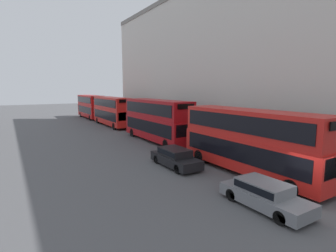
{
  "coord_description": "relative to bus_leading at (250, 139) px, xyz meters",
  "views": [
    {
      "loc": [
        -12.21,
        -6.92,
        5.82
      ],
      "look_at": [
        0.48,
        13.83,
        2.32
      ],
      "focal_mm": 28.0,
      "sensor_mm": 36.0,
      "label": 1
    }
  ],
  "objects": [
    {
      "name": "car_dark_sedan",
      "position": [
        -3.4,
        -4.0,
        -1.72
      ],
      "size": [
        1.8,
        4.5,
        1.32
      ],
      "color": "slate",
      "rests_on": "ground"
    },
    {
      "name": "ground_plane",
      "position": [
        -1.6,
        -5.04,
        -2.42
      ],
      "size": [
        200.0,
        200.0,
        0.0
      ],
      "primitive_type": "plane",
      "color": "#515154"
    },
    {
      "name": "pedestrian",
      "position": [
        2.96,
        14.68,
        -1.6
      ],
      "size": [
        0.36,
        0.36,
        1.79
      ],
      "color": "#334C6B",
      "rests_on": "ground"
    },
    {
      "name": "bus_third_in_queue",
      "position": [
        -0.0,
        27.41,
        0.03
      ],
      "size": [
        2.59,
        11.15,
        4.46
      ],
      "color": "red",
      "rests_on": "ground"
    },
    {
      "name": "bus_leading",
      "position": [
        0.0,
        0.0,
        0.0
      ],
      "size": [
        2.59,
        11.12,
        4.4
      ],
      "color": "red",
      "rests_on": "ground"
    },
    {
      "name": "car_hatchback",
      "position": [
        -3.4,
        4.03,
        -1.69
      ],
      "size": [
        1.79,
        4.62,
        1.38
      ],
      "color": "black",
      "rests_on": "ground"
    },
    {
      "name": "bus_trailing",
      "position": [
        -0.0,
        39.7,
        0.04
      ],
      "size": [
        2.59,
        10.42,
        4.48
      ],
      "color": "red",
      "rests_on": "ground"
    },
    {
      "name": "bus_second_in_queue",
      "position": [
        -0.0,
        13.04,
        0.1
      ],
      "size": [
        2.59,
        11.17,
        4.58
      ],
      "color": "#A80F14",
      "rests_on": "ground"
    }
  ]
}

